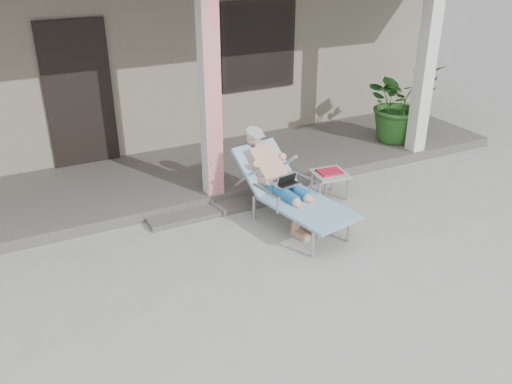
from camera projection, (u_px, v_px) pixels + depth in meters
ground at (294, 285)px, 5.65m from camera, size 60.00×60.00×0.00m
house at (122, 29)px, 10.15m from camera, size 10.40×5.40×3.30m
porch_deck at (192, 174)px, 8.03m from camera, size 10.00×2.00×0.15m
porch_step at (223, 208)px, 7.12m from camera, size 2.00×0.30×0.07m
lounger at (285, 170)px, 6.58m from camera, size 0.96×1.83×1.15m
side_table at (330, 175)px, 7.36m from camera, size 0.49×0.49×0.40m
potted_palm at (399, 102)px, 8.87m from camera, size 1.22×1.07×1.29m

